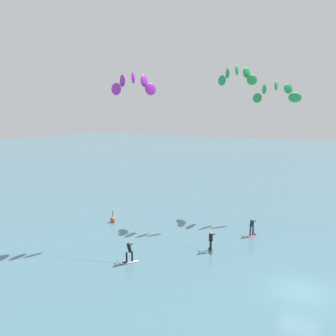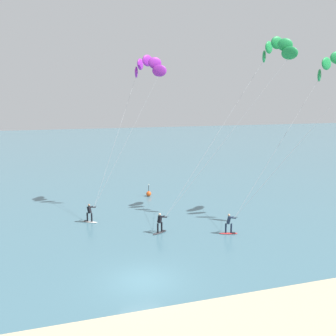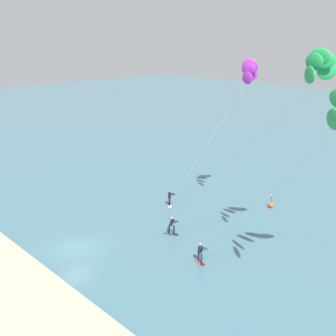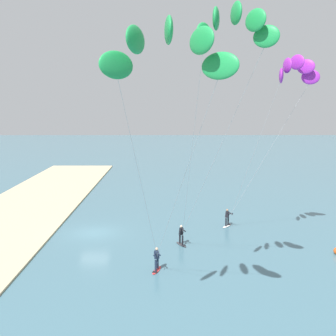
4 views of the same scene
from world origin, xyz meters
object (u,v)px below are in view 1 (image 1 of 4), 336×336
kitesurfer_nearshore (133,91)px  kitesurfer_mid_water (275,96)px  marker_buoy (113,219)px  kitesurfer_far_out (236,82)px

kitesurfer_nearshore → kitesurfer_mid_water: kitesurfer_nearshore is taller
kitesurfer_nearshore → marker_buoy: 13.49m
kitesurfer_far_out → marker_buoy: 19.30m
kitesurfer_mid_water → kitesurfer_far_out: (-4.10, 3.19, 1.40)m
kitesurfer_mid_water → marker_buoy: bearing=134.6°
kitesurfer_mid_water → marker_buoy: size_ratio=10.71×
kitesurfer_mid_water → marker_buoy: (-12.85, 13.04, -12.72)m
marker_buoy → kitesurfer_far_out: bearing=-48.4°
kitesurfer_far_out → marker_buoy: bearing=131.6°
kitesurfer_far_out → kitesurfer_nearshore: bearing=148.4°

